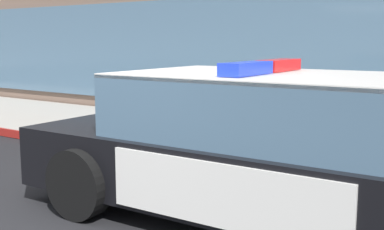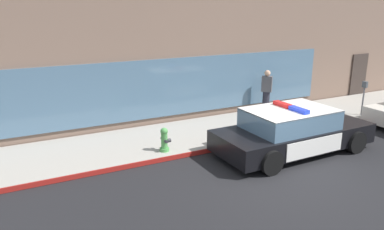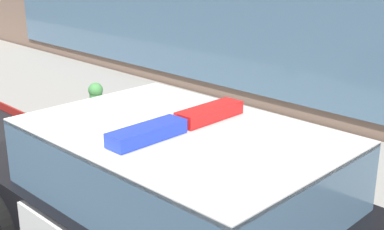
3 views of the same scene
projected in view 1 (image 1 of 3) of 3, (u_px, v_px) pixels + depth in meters
ground at (87, 225)px, 4.46m from camera, size 48.00×48.00×0.00m
sidewalk at (263, 146)px, 7.45m from camera, size 48.00×2.96×0.15m
curb_red_paint at (211, 167)px, 6.22m from camera, size 28.80×0.04×0.14m
police_cruiser at (276, 150)px, 4.50m from camera, size 4.95×2.22×1.49m
fire_hydrant at (108, 116)px, 7.70m from camera, size 0.34×0.39×0.73m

